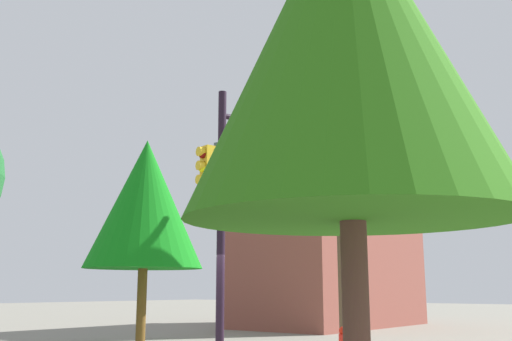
{
  "coord_description": "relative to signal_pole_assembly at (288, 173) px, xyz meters",
  "views": [
    {
      "loc": [
        -10.47,
        -9.53,
        1.71
      ],
      "look_at": [
        0.91,
        -0.34,
        4.64
      ],
      "focal_mm": 41.45,
      "sensor_mm": 36.0,
      "label": 1
    }
  ],
  "objects": [
    {
      "name": "utility_pole",
      "position": [
        3.81,
        0.69,
        -0.39
      ],
      "size": [
        0.4,
        1.8,
        8.41
      ],
      "color": "brown",
      "rests_on": "ground_plane"
    },
    {
      "name": "tree_mid",
      "position": [
        -5.71,
        -5.14,
        0.34
      ],
      "size": [
        4.5,
        4.5,
        7.58
      ],
      "color": "#53332A",
      "rests_on": "ground_plane"
    },
    {
      "name": "signal_pole_assembly",
      "position": [
        0.0,
        0.0,
        0.0
      ],
      "size": [
        6.65,
        2.09,
        6.56
      ],
      "color": "black",
      "rests_on": "ground_plane"
    },
    {
      "name": "tree_far",
      "position": [
        -0.32,
        5.36,
        -0.37
      ],
      "size": [
        3.69,
        3.69,
        6.42
      ],
      "color": "brown",
      "rests_on": "ground_plane"
    },
    {
      "name": "brick_building",
      "position": [
        11.65,
        6.13,
        -0.58
      ],
      "size": [
        9.87,
        5.79,
        8.28
      ],
      "color": "brown",
      "rests_on": "ground_plane"
    }
  ]
}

